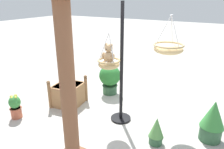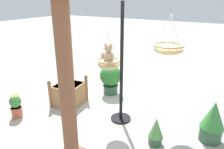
{
  "view_description": "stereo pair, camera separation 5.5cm",
  "coord_description": "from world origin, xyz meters",
  "px_view_note": "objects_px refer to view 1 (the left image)",
  "views": [
    {
      "loc": [
        -2.07,
        3.73,
        2.58
      ],
      "look_at": [
        -0.02,
        0.12,
        1.05
      ],
      "focal_mm": 34.37,
      "sensor_mm": 36.0,
      "label": 1
    },
    {
      "loc": [
        -2.12,
        3.7,
        2.58
      ],
      "look_at": [
        -0.02,
        0.12,
        1.05
      ],
      "focal_mm": 34.37,
      "sensor_mm": 36.0,
      "label": 2
    }
  ],
  "objects_px": {
    "wooden_planter_box": "(69,93)",
    "potted_plant_flowering_red": "(156,131)",
    "hanging_basket_with_teddy": "(109,64)",
    "teddy_bear": "(108,55)",
    "hanging_basket_left_high": "(168,48)",
    "display_pole_central": "(121,86)",
    "potted_plant_fern_front": "(212,121)",
    "potted_plant_bushy_green": "(15,106)",
    "greenhouse_pillar_left": "(68,89)",
    "potted_plant_small_succulent": "(110,78)"
  },
  "relations": [
    {
      "from": "display_pole_central",
      "to": "teddy_bear",
      "type": "xyz_separation_m",
      "value": [
        0.15,
        0.27,
        0.71
      ]
    },
    {
      "from": "wooden_planter_box",
      "to": "potted_plant_fern_front",
      "type": "xyz_separation_m",
      "value": [
        -3.26,
        -0.21,
        0.13
      ]
    },
    {
      "from": "wooden_planter_box",
      "to": "potted_plant_flowering_red",
      "type": "height_order",
      "value": "wooden_planter_box"
    },
    {
      "from": "hanging_basket_with_teddy",
      "to": "hanging_basket_left_high",
      "type": "bearing_deg",
      "value": -150.43
    },
    {
      "from": "potted_plant_bushy_green",
      "to": "potted_plant_small_succulent",
      "type": "relative_size",
      "value": 0.68
    },
    {
      "from": "potted_plant_fern_front",
      "to": "display_pole_central",
      "type": "bearing_deg",
      "value": 6.13
    },
    {
      "from": "potted_plant_fern_front",
      "to": "potted_plant_flowering_red",
      "type": "distance_m",
      "value": 1.07
    },
    {
      "from": "teddy_bear",
      "to": "potted_plant_fern_front",
      "type": "distance_m",
      "value": 2.28
    },
    {
      "from": "hanging_basket_with_teddy",
      "to": "teddy_bear",
      "type": "xyz_separation_m",
      "value": [
        0.0,
        0.02,
        0.17
      ]
    },
    {
      "from": "hanging_basket_with_teddy",
      "to": "potted_plant_bushy_green",
      "type": "height_order",
      "value": "hanging_basket_with_teddy"
    },
    {
      "from": "display_pole_central",
      "to": "potted_plant_small_succulent",
      "type": "xyz_separation_m",
      "value": [
        0.88,
        -1.05,
        -0.35
      ]
    },
    {
      "from": "hanging_basket_with_teddy",
      "to": "potted_plant_flowering_red",
      "type": "height_order",
      "value": "hanging_basket_with_teddy"
    },
    {
      "from": "greenhouse_pillar_left",
      "to": "wooden_planter_box",
      "type": "xyz_separation_m",
      "value": [
        1.35,
        -1.5,
        -0.99
      ]
    },
    {
      "from": "teddy_bear",
      "to": "potted_plant_bushy_green",
      "type": "distance_m",
      "value": 2.42
    },
    {
      "from": "hanging_basket_with_teddy",
      "to": "potted_plant_bushy_green",
      "type": "xyz_separation_m",
      "value": [
        1.92,
        0.84,
        -1.06
      ]
    },
    {
      "from": "potted_plant_bushy_green",
      "to": "potted_plant_flowering_red",
      "type": "bearing_deg",
      "value": -167.54
    },
    {
      "from": "potted_plant_fern_front",
      "to": "potted_plant_small_succulent",
      "type": "relative_size",
      "value": 1.0
    },
    {
      "from": "wooden_planter_box",
      "to": "potted_plant_bushy_green",
      "type": "bearing_deg",
      "value": 60.69
    },
    {
      "from": "potted_plant_fern_front",
      "to": "teddy_bear",
      "type": "bearing_deg",
      "value": 13.4
    },
    {
      "from": "greenhouse_pillar_left",
      "to": "potted_plant_fern_front",
      "type": "bearing_deg",
      "value": -138.31
    },
    {
      "from": "wooden_planter_box",
      "to": "potted_plant_bushy_green",
      "type": "xyz_separation_m",
      "value": [
        0.6,
        1.08,
        -0.01
      ]
    },
    {
      "from": "hanging_basket_left_high",
      "to": "potted_plant_bushy_green",
      "type": "bearing_deg",
      "value": 25.77
    },
    {
      "from": "greenhouse_pillar_left",
      "to": "potted_plant_fern_front",
      "type": "distance_m",
      "value": 2.7
    },
    {
      "from": "display_pole_central",
      "to": "wooden_planter_box",
      "type": "relative_size",
      "value": 3.09
    },
    {
      "from": "greenhouse_pillar_left",
      "to": "wooden_planter_box",
      "type": "distance_m",
      "value": 2.25
    },
    {
      "from": "greenhouse_pillar_left",
      "to": "potted_plant_bushy_green",
      "type": "bearing_deg",
      "value": -12.07
    },
    {
      "from": "hanging_basket_left_high",
      "to": "potted_plant_flowering_red",
      "type": "relative_size",
      "value": 1.35
    },
    {
      "from": "hanging_basket_left_high",
      "to": "hanging_basket_with_teddy",
      "type": "bearing_deg",
      "value": 29.57
    },
    {
      "from": "hanging_basket_left_high",
      "to": "wooden_planter_box",
      "type": "bearing_deg",
      "value": 8.0
    },
    {
      "from": "hanging_basket_left_high",
      "to": "display_pole_central",
      "type": "bearing_deg",
      "value": 20.3
    },
    {
      "from": "wooden_planter_box",
      "to": "potted_plant_fern_front",
      "type": "relative_size",
      "value": 1.01
    },
    {
      "from": "hanging_basket_left_high",
      "to": "teddy_bear",
      "type": "bearing_deg",
      "value": 30.49
    },
    {
      "from": "teddy_bear",
      "to": "potted_plant_small_succulent",
      "type": "relative_size",
      "value": 0.49
    },
    {
      "from": "hanging_basket_with_teddy",
      "to": "potted_plant_fern_front",
      "type": "bearing_deg",
      "value": -167.19
    },
    {
      "from": "hanging_basket_with_teddy",
      "to": "teddy_bear",
      "type": "height_order",
      "value": "hanging_basket_with_teddy"
    },
    {
      "from": "hanging_basket_left_high",
      "to": "potted_plant_fern_front",
      "type": "relative_size",
      "value": 0.9
    },
    {
      "from": "hanging_basket_with_teddy",
      "to": "potted_plant_flowering_red",
      "type": "relative_size",
      "value": 1.29
    },
    {
      "from": "potted_plant_fern_front",
      "to": "potted_plant_bushy_green",
      "type": "bearing_deg",
      "value": 18.39
    },
    {
      "from": "display_pole_central",
      "to": "potted_plant_fern_front",
      "type": "height_order",
      "value": "display_pole_central"
    },
    {
      "from": "display_pole_central",
      "to": "greenhouse_pillar_left",
      "type": "distance_m",
      "value": 1.59
    },
    {
      "from": "potted_plant_flowering_red",
      "to": "potted_plant_small_succulent",
      "type": "bearing_deg",
      "value": -38.83
    },
    {
      "from": "hanging_basket_left_high",
      "to": "potted_plant_bushy_green",
      "type": "relative_size",
      "value": 1.32
    },
    {
      "from": "potted_plant_flowering_red",
      "to": "potted_plant_bushy_green",
      "type": "relative_size",
      "value": 0.98
    },
    {
      "from": "display_pole_central",
      "to": "potted_plant_fern_front",
      "type": "distance_m",
      "value": 1.85
    },
    {
      "from": "display_pole_central",
      "to": "potted_plant_flowering_red",
      "type": "distance_m",
      "value": 1.17
    },
    {
      "from": "display_pole_central",
      "to": "potted_plant_bushy_green",
      "type": "relative_size",
      "value": 4.62
    },
    {
      "from": "teddy_bear",
      "to": "potted_plant_fern_front",
      "type": "bearing_deg",
      "value": -166.6
    },
    {
      "from": "hanging_basket_with_teddy",
      "to": "greenhouse_pillar_left",
      "type": "relative_size",
      "value": 0.26
    },
    {
      "from": "potted_plant_small_succulent",
      "to": "hanging_basket_left_high",
      "type": "bearing_deg",
      "value": 156.79
    },
    {
      "from": "potted_plant_fern_front",
      "to": "wooden_planter_box",
      "type": "bearing_deg",
      "value": 3.64
    }
  ]
}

